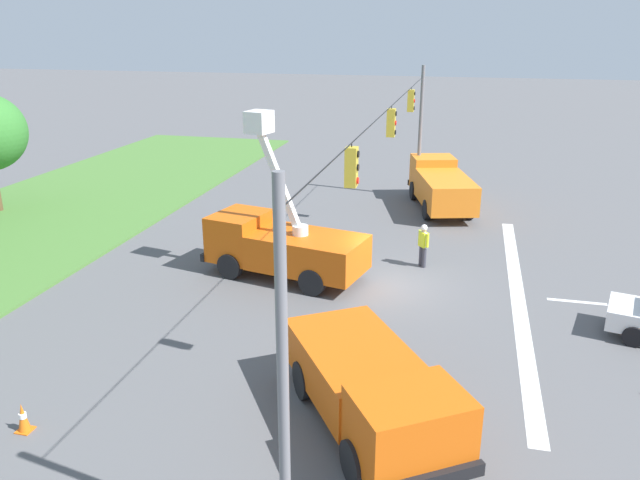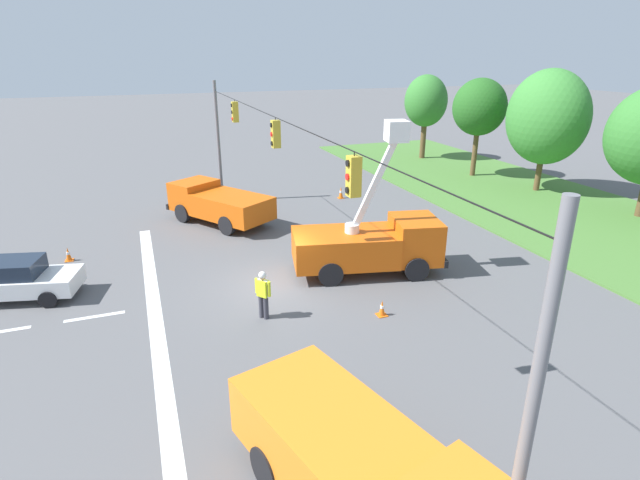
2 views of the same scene
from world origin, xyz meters
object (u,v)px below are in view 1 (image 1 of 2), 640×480
utility_truck_support_far (372,387)px  traffic_cone_foreground_right (23,418)px  utility_truck_bucket_lift (281,243)px  road_worker (423,243)px  traffic_cone_mid_left (333,242)px  utility_truck_support_near (441,185)px

utility_truck_support_far → traffic_cone_foreground_right: (-2.10, 8.05, -0.74)m
utility_truck_bucket_lift → road_worker: bearing=-66.5°
road_worker → traffic_cone_mid_left: size_ratio=2.97×
utility_truck_support_far → traffic_cone_foreground_right: 8.35m
utility_truck_bucket_lift → road_worker: (2.27, -5.21, -0.34)m
utility_truck_support_near → road_worker: bearing=178.9°
utility_truck_bucket_lift → traffic_cone_mid_left: size_ratio=11.03×
utility_truck_support_near → traffic_cone_mid_left: size_ratio=11.74×
road_worker → utility_truck_support_far: bearing=178.4°
utility_truck_support_far → traffic_cone_mid_left: utility_truck_support_far is taller
utility_truck_support_far → traffic_cone_foreground_right: bearing=104.6°
traffic_cone_foreground_right → utility_truck_support_far: bearing=-75.4°
traffic_cone_mid_left → traffic_cone_foreground_right: bearing=162.9°
utility_truck_support_near → road_worker: (-8.68, 0.17, -0.26)m
traffic_cone_mid_left → utility_truck_bucket_lift: bearing=160.5°
utility_truck_bucket_lift → road_worker: utility_truck_bucket_lift is taller
utility_truck_support_far → road_worker: utility_truck_support_far is taller
utility_truck_bucket_lift → utility_truck_support_far: size_ratio=1.03×
utility_truck_bucket_lift → traffic_cone_foreground_right: 11.32m
utility_truck_support_near → utility_truck_support_far: 19.67m
utility_truck_support_near → traffic_cone_mid_left: (-7.38, 4.12, -0.98)m
utility_truck_support_near → road_worker: utility_truck_support_near is taller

